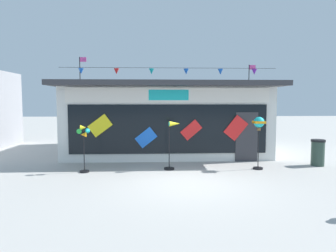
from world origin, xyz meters
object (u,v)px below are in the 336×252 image
object	(u,v)px
wind_spinner_left	(172,140)
trash_bin	(318,152)
wind_spinner_center_left	(259,127)
kite_shop_building	(166,118)
wind_spinner_far_left	(84,140)

from	to	relation	value
wind_spinner_left	trash_bin	distance (m)	5.60
wind_spinner_center_left	trash_bin	bearing A→B (deg)	10.86
wind_spinner_center_left	kite_shop_building	bearing A→B (deg)	126.13
wind_spinner_far_left	wind_spinner_center_left	distance (m)	6.17
wind_spinner_center_left	trash_bin	xyz separation A→B (m)	(2.46, 0.47, -1.02)
kite_shop_building	wind_spinner_far_left	size ratio (longest dim) A/B	5.61
wind_spinner_left	wind_spinner_center_left	world-z (taller)	wind_spinner_center_left
kite_shop_building	wind_spinner_left	size ratio (longest dim) A/B	5.26
kite_shop_building	trash_bin	world-z (taller)	kite_shop_building
kite_shop_building	wind_spinner_center_left	distance (m)	5.36
wind_spinner_left	wind_spinner_center_left	xyz separation A→B (m)	(3.10, -0.09, 0.45)
wind_spinner_far_left	wind_spinner_center_left	xyz separation A→B (m)	(6.15, 0.23, 0.41)
wind_spinner_far_left	wind_spinner_left	world-z (taller)	wind_spinner_left
wind_spinner_far_left	wind_spinner_left	size ratio (longest dim) A/B	0.94
wind_spinner_far_left	kite_shop_building	bearing A→B (deg)	56.70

